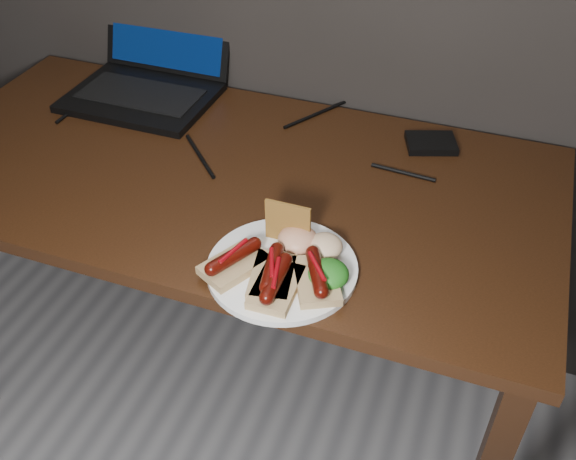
{
  "coord_description": "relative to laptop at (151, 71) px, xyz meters",
  "views": [
    {
      "loc": [
        0.51,
        0.37,
        1.53
      ],
      "look_at": [
        0.22,
        1.17,
        0.82
      ],
      "focal_mm": 40.0,
      "sensor_mm": 36.0,
      "label": 1
    }
  ],
  "objects": [
    {
      "name": "bread_sausage_left",
      "position": [
        0.47,
        -0.55,
        -0.02
      ],
      "size": [
        0.11,
        0.13,
        0.04
      ],
      "color": "tan",
      "rests_on": "plate"
    },
    {
      "name": "salsa_mound",
      "position": [
        0.56,
        -0.46,
        -0.02
      ],
      "size": [
        0.07,
        0.07,
        0.04
      ],
      "primitive_type": "ellipsoid",
      "color": "#AB1A11",
      "rests_on": "plate"
    },
    {
      "name": "salad_greens",
      "position": [
        0.63,
        -0.53,
        -0.02
      ],
      "size": [
        0.07,
        0.07,
        0.04
      ],
      "primitive_type": "ellipsoid",
      "color": "#1C5310",
      "rests_on": "plate"
    },
    {
      "name": "bread_sausage_center",
      "position": [
        0.54,
        -0.56,
        -0.02
      ],
      "size": [
        0.09,
        0.13,
        0.04
      ],
      "color": "tan",
      "rests_on": "plate"
    },
    {
      "name": "desk",
      "position": [
        0.32,
        -0.27,
        -0.14
      ],
      "size": [
        1.4,
        0.7,
        0.75
      ],
      "color": "#32190C",
      "rests_on": "ground"
    },
    {
      "name": "bread_sausage_right",
      "position": [
        0.62,
        -0.54,
        -0.02
      ],
      "size": [
        0.11,
        0.13,
        0.04
      ],
      "color": "tan",
      "rests_on": "plate"
    },
    {
      "name": "laptop",
      "position": [
        0.0,
        0.0,
        0.0
      ],
      "size": [
        0.35,
        0.35,
        0.25
      ],
      "color": "black",
      "rests_on": "desk"
    },
    {
      "name": "coleslaw_mound",
      "position": [
        0.61,
        -0.46,
        -0.02
      ],
      "size": [
        0.06,
        0.06,
        0.04
      ],
      "primitive_type": "ellipsoid",
      "color": "beige",
      "rests_on": "plate"
    },
    {
      "name": "hard_drive",
      "position": [
        0.72,
        -0.02,
        -0.04
      ],
      "size": [
        0.13,
        0.12,
        0.02
      ],
      "primitive_type": "cube",
      "rotation": [
        0.0,
        0.0,
        0.35
      ],
      "color": "black",
      "rests_on": "desk"
    },
    {
      "name": "bread_sausage_extra",
      "position": [
        0.56,
        -0.58,
        -0.02
      ],
      "size": [
        0.07,
        0.12,
        0.04
      ],
      "color": "tan",
      "rests_on": "plate"
    },
    {
      "name": "desk_cables",
      "position": [
        0.29,
        -0.11,
        -0.05
      ],
      "size": [
        0.89,
        0.43,
        0.01
      ],
      "color": "black",
      "rests_on": "desk"
    },
    {
      "name": "crispbread",
      "position": [
        0.53,
        -0.45,
        0.0
      ],
      "size": [
        0.08,
        0.01,
        0.08
      ],
      "primitive_type": "cube",
      "color": "#B07E30",
      "rests_on": "plate"
    },
    {
      "name": "plate",
      "position": [
        0.55,
        -0.52,
        -0.05
      ],
      "size": [
        0.31,
        0.31,
        0.01
      ],
      "primitive_type": "cylinder",
      "rotation": [
        0.0,
        0.0,
        0.18
      ],
      "color": "white",
      "rests_on": "desk"
    }
  ]
}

